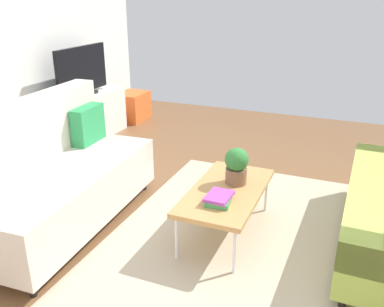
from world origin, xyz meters
name	(u,v)px	position (x,y,z in m)	size (l,w,h in m)	color
ground_plane	(219,229)	(0.00, 0.00, 0.00)	(7.68, 7.68, 0.00)	brown
area_rug	(246,241)	(-0.09, -0.27, 0.01)	(2.90, 2.20, 0.01)	tan
couch_beige	(56,178)	(-0.43, 1.35, 0.44)	(1.94, 0.94, 1.10)	beige
coffee_table	(226,192)	(-0.04, -0.07, 0.39)	(1.10, 0.56, 0.42)	#B7844C
tv_console	(85,118)	(1.50, 2.46, 0.32)	(1.40, 0.44, 0.64)	silver
tv	(82,72)	(1.50, 2.44, 0.95)	(1.00, 0.20, 0.64)	black
storage_trunk	(133,106)	(2.60, 2.36, 0.22)	(0.52, 0.40, 0.44)	orange
potted_plant	(236,165)	(0.10, -0.10, 0.58)	(0.20, 0.20, 0.32)	brown
table_book_0	(219,200)	(-0.28, -0.08, 0.44)	(0.24, 0.18, 0.04)	#3F8C4C
table_book_1	(219,196)	(-0.28, -0.08, 0.47)	(0.24, 0.18, 0.03)	purple
vase_0	(50,97)	(0.92, 2.51, 0.73)	(0.09, 0.09, 0.19)	#33B29E
vase_1	(58,95)	(1.07, 2.51, 0.73)	(0.11, 0.11, 0.18)	#4C72B2
bottle_0	(73,94)	(1.24, 2.42, 0.72)	(0.04, 0.04, 0.16)	#3359B2
bottle_1	(77,90)	(1.33, 2.42, 0.74)	(0.06, 0.06, 0.21)	#3F8C4C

